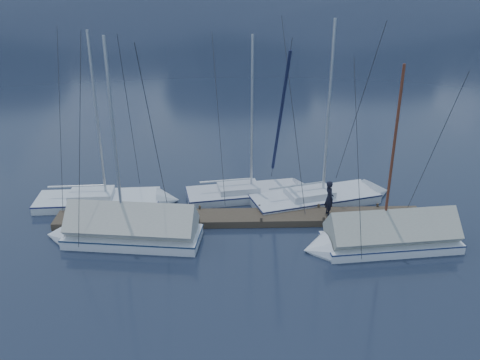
{
  "coord_description": "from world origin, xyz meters",
  "views": [
    {
      "loc": [
        -0.65,
        -20.21,
        11.71
      ],
      "look_at": [
        0.0,
        2.0,
        2.2
      ],
      "focal_mm": 38.0,
      "sensor_mm": 36.0,
      "label": 1
    }
  ],
  "objects_px": {
    "sailboat_open_right": "(332,198)",
    "sailboat_covered_far": "(121,231)",
    "sailboat_covered_near": "(379,239)",
    "sailboat_open_mid": "(260,193)",
    "person": "(329,198)",
    "sailboat_open_left": "(117,201)"
  },
  "relations": [
    {
      "from": "sailboat_open_right",
      "to": "sailboat_covered_far",
      "type": "relative_size",
      "value": 1.03
    },
    {
      "from": "sailboat_open_right",
      "to": "sailboat_covered_near",
      "type": "height_order",
      "value": "sailboat_open_right"
    },
    {
      "from": "sailboat_covered_near",
      "to": "sailboat_covered_far",
      "type": "relative_size",
      "value": 0.9
    },
    {
      "from": "sailboat_open_mid",
      "to": "person",
      "type": "distance_m",
      "value": 4.48
    },
    {
      "from": "sailboat_open_left",
      "to": "sailboat_covered_near",
      "type": "relative_size",
      "value": 1.08
    },
    {
      "from": "sailboat_covered_far",
      "to": "person",
      "type": "height_order",
      "value": "sailboat_covered_far"
    },
    {
      "from": "sailboat_covered_near",
      "to": "sailboat_open_left",
      "type": "bearing_deg",
      "value": 158.95
    },
    {
      "from": "sailboat_open_mid",
      "to": "sailboat_open_right",
      "type": "bearing_deg",
      "value": -10.98
    },
    {
      "from": "sailboat_open_left",
      "to": "sailboat_covered_far",
      "type": "bearing_deg",
      "value": -76.11
    },
    {
      "from": "sailboat_open_mid",
      "to": "person",
      "type": "bearing_deg",
      "value": -43.79
    },
    {
      "from": "sailboat_open_left",
      "to": "sailboat_open_right",
      "type": "distance_m",
      "value": 11.42
    },
    {
      "from": "sailboat_covered_far",
      "to": "sailboat_open_mid",
      "type": "bearing_deg",
      "value": 35.21
    },
    {
      "from": "sailboat_covered_near",
      "to": "person",
      "type": "relative_size",
      "value": 5.1
    },
    {
      "from": "sailboat_covered_near",
      "to": "sailboat_open_mid",
      "type": "bearing_deg",
      "value": 131.07
    },
    {
      "from": "sailboat_open_left",
      "to": "sailboat_open_mid",
      "type": "relative_size",
      "value": 1.04
    },
    {
      "from": "sailboat_open_left",
      "to": "person",
      "type": "distance_m",
      "value": 11.05
    },
    {
      "from": "sailboat_open_left",
      "to": "sailboat_open_mid",
      "type": "xyz_separation_m",
      "value": [
        7.63,
        0.82,
        -0.01
      ]
    },
    {
      "from": "sailboat_open_right",
      "to": "person",
      "type": "bearing_deg",
      "value": -105.66
    },
    {
      "from": "sailboat_open_mid",
      "to": "sailboat_covered_far",
      "type": "bearing_deg",
      "value": -144.79
    },
    {
      "from": "sailboat_open_right",
      "to": "sailboat_covered_near",
      "type": "relative_size",
      "value": 1.14
    },
    {
      "from": "sailboat_open_mid",
      "to": "sailboat_covered_near",
      "type": "relative_size",
      "value": 1.04
    },
    {
      "from": "sailboat_covered_far",
      "to": "sailboat_open_left",
      "type": "bearing_deg",
      "value": 103.89
    }
  ]
}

